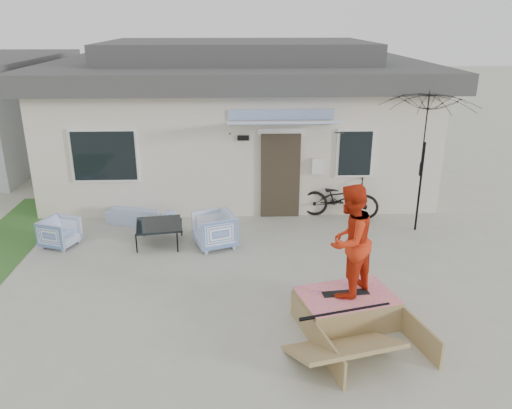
{
  "coord_description": "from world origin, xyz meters",
  "views": [
    {
      "loc": [
        -0.06,
        -7.38,
        4.7
      ],
      "look_at": [
        0.3,
        1.8,
        1.3
      ],
      "focal_mm": 35.7,
      "sensor_mm": 36.0,
      "label": 1
    }
  ],
  "objects_px": {
    "loveseat": "(140,211)",
    "armchair_right": "(214,228)",
    "skater": "(349,239)",
    "coffee_table": "(160,234)",
    "patio_umbrella": "(423,157)",
    "skate_ramp": "(346,309)",
    "bicycle": "(340,194)",
    "armchair_left": "(60,231)",
    "skateboard": "(346,292)"
  },
  "relations": [
    {
      "from": "loveseat",
      "to": "armchair_right",
      "type": "distance_m",
      "value": 2.31
    },
    {
      "from": "loveseat",
      "to": "skater",
      "type": "relative_size",
      "value": 0.85
    },
    {
      "from": "coffee_table",
      "to": "patio_umbrella",
      "type": "distance_m",
      "value": 6.1
    },
    {
      "from": "armchair_right",
      "to": "skate_ramp",
      "type": "distance_m",
      "value": 3.79
    },
    {
      "from": "bicycle",
      "to": "skater",
      "type": "bearing_deg",
      "value": -175.61
    },
    {
      "from": "coffee_table",
      "to": "bicycle",
      "type": "relative_size",
      "value": 0.51
    },
    {
      "from": "patio_umbrella",
      "to": "armchair_left",
      "type": "bearing_deg",
      "value": -175.84
    },
    {
      "from": "bicycle",
      "to": "patio_umbrella",
      "type": "relative_size",
      "value": 0.79
    },
    {
      "from": "coffee_table",
      "to": "patio_umbrella",
      "type": "relative_size",
      "value": 0.4
    },
    {
      "from": "patio_umbrella",
      "to": "skate_ramp",
      "type": "relative_size",
      "value": 1.2
    },
    {
      "from": "loveseat",
      "to": "coffee_table",
      "type": "xyz_separation_m",
      "value": [
        0.64,
        -1.24,
        -0.06
      ]
    },
    {
      "from": "armchair_left",
      "to": "skateboard",
      "type": "bearing_deg",
      "value": -98.79
    },
    {
      "from": "loveseat",
      "to": "patio_umbrella",
      "type": "bearing_deg",
      "value": -167.77
    },
    {
      "from": "armchair_right",
      "to": "patio_umbrella",
      "type": "distance_m",
      "value": 4.91
    },
    {
      "from": "skateboard",
      "to": "patio_umbrella",
      "type": "bearing_deg",
      "value": 50.35
    },
    {
      "from": "armchair_left",
      "to": "skater",
      "type": "relative_size",
      "value": 0.38
    },
    {
      "from": "skate_ramp",
      "to": "skater",
      "type": "relative_size",
      "value": 1.09
    },
    {
      "from": "patio_umbrella",
      "to": "skateboard",
      "type": "bearing_deg",
      "value": -123.26
    },
    {
      "from": "loveseat",
      "to": "skate_ramp",
      "type": "height_order",
      "value": "loveseat"
    },
    {
      "from": "loveseat",
      "to": "bicycle",
      "type": "distance_m",
      "value": 4.9
    },
    {
      "from": "armchair_left",
      "to": "bicycle",
      "type": "relative_size",
      "value": 0.37
    },
    {
      "from": "armchair_right",
      "to": "skateboard",
      "type": "height_order",
      "value": "armchair_right"
    },
    {
      "from": "armchair_left",
      "to": "bicycle",
      "type": "bearing_deg",
      "value": -56.69
    },
    {
      "from": "bicycle",
      "to": "armchair_right",
      "type": "bearing_deg",
      "value": 132.0
    },
    {
      "from": "loveseat",
      "to": "skateboard",
      "type": "relative_size",
      "value": 2.04
    },
    {
      "from": "patio_umbrella",
      "to": "skater",
      "type": "height_order",
      "value": "skater"
    },
    {
      "from": "armchair_right",
      "to": "armchair_left",
      "type": "bearing_deg",
      "value": -112.58
    },
    {
      "from": "loveseat",
      "to": "patio_umbrella",
      "type": "relative_size",
      "value": 0.65
    },
    {
      "from": "armchair_left",
      "to": "armchair_right",
      "type": "relative_size",
      "value": 0.84
    },
    {
      "from": "armchair_right",
      "to": "bicycle",
      "type": "xyz_separation_m",
      "value": [
        3.05,
        1.59,
        0.19
      ]
    },
    {
      "from": "skate_ramp",
      "to": "patio_umbrella",
      "type": "bearing_deg",
      "value": 42.59
    },
    {
      "from": "bicycle",
      "to": "skateboard",
      "type": "height_order",
      "value": "bicycle"
    },
    {
      "from": "armchair_left",
      "to": "armchair_right",
      "type": "height_order",
      "value": "armchair_right"
    },
    {
      "from": "bicycle",
      "to": "skater",
      "type": "height_order",
      "value": "skater"
    },
    {
      "from": "armchair_left",
      "to": "skateboard",
      "type": "distance_m",
      "value": 6.41
    },
    {
      "from": "armchair_left",
      "to": "bicycle",
      "type": "distance_m",
      "value": 6.56
    },
    {
      "from": "bicycle",
      "to": "skateboard",
      "type": "bearing_deg",
      "value": -175.61
    },
    {
      "from": "coffee_table",
      "to": "patio_umbrella",
      "type": "bearing_deg",
      "value": 5.55
    },
    {
      "from": "patio_umbrella",
      "to": "skate_ramp",
      "type": "xyz_separation_m",
      "value": [
        -2.43,
        -3.77,
        -1.5
      ]
    },
    {
      "from": "bicycle",
      "to": "patio_umbrella",
      "type": "bearing_deg",
      "value": -103.57
    },
    {
      "from": "armchair_left",
      "to": "skateboard",
      "type": "height_order",
      "value": "armchair_left"
    },
    {
      "from": "loveseat",
      "to": "skater",
      "type": "height_order",
      "value": "skater"
    },
    {
      "from": "skate_ramp",
      "to": "armchair_left",
      "type": "bearing_deg",
      "value": 135.73
    },
    {
      "from": "skate_ramp",
      "to": "loveseat",
      "type": "bearing_deg",
      "value": 118.06
    },
    {
      "from": "armchair_right",
      "to": "coffee_table",
      "type": "xyz_separation_m",
      "value": [
        -1.2,
        0.15,
        -0.18
      ]
    },
    {
      "from": "skate_ramp",
      "to": "skateboard",
      "type": "distance_m",
      "value": 0.28
    },
    {
      "from": "loveseat",
      "to": "bicycle",
      "type": "relative_size",
      "value": 0.82
    },
    {
      "from": "armchair_right",
      "to": "skater",
      "type": "bearing_deg",
      "value": 16.57
    },
    {
      "from": "skate_ramp",
      "to": "skateboard",
      "type": "relative_size",
      "value": 2.62
    },
    {
      "from": "armchair_left",
      "to": "loveseat",
      "type": "bearing_deg",
      "value": -29.78
    }
  ]
}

